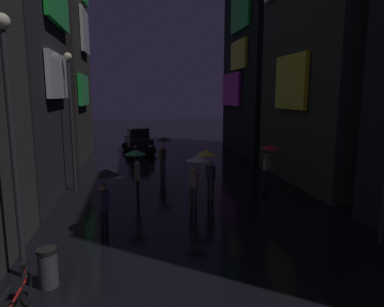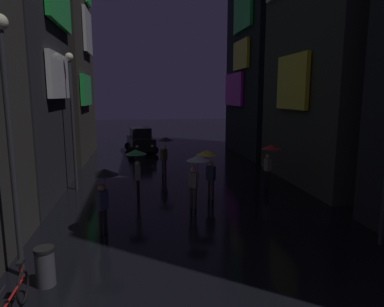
{
  "view_description": "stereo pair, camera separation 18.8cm",
  "coord_description": "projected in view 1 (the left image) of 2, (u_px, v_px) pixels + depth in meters",
  "views": [
    {
      "loc": [
        -2.27,
        -3.02,
        4.41
      ],
      "look_at": [
        0.0,
        10.03,
        2.13
      ],
      "focal_mm": 32.0,
      "sensor_mm": 36.0,
      "label": 1
    },
    {
      "loc": [
        -2.08,
        -3.06,
        4.41
      ],
      "look_at": [
        0.0,
        10.03,
        2.13
      ],
      "focal_mm": 32.0,
      "sensor_mm": 36.0,
      "label": 2
    }
  ],
  "objects": [
    {
      "name": "pedestrian_midstreet_left_green",
      "position": [
        136.0,
        160.0,
        14.46
      ],
      "size": [
        0.9,
        0.9,
        2.12
      ],
      "color": "black",
      "rests_on": "ground"
    },
    {
      "name": "pedestrian_foreground_left_black",
      "position": [
        105.0,
        183.0,
        10.71
      ],
      "size": [
        0.9,
        0.9,
        2.12
      ],
      "color": "black",
      "rests_on": "ground"
    },
    {
      "name": "bicycle_parked_at_storefront",
      "position": [
        18.0,
        302.0,
        6.72
      ],
      "size": [
        0.12,
        1.82,
        0.96
      ],
      "color": "black",
      "rests_on": "ground"
    },
    {
      "name": "pedestrian_far_right_black",
      "position": [
        164.0,
        145.0,
        18.79
      ],
      "size": [
        0.9,
        0.9,
        2.12
      ],
      "color": "#38332D",
      "rests_on": "ground"
    },
    {
      "name": "pedestrian_midstreet_centre_red",
      "position": [
        269.0,
        154.0,
        16.07
      ],
      "size": [
        0.9,
        0.9,
        2.12
      ],
      "color": "black",
      "rests_on": "ground"
    },
    {
      "name": "building_right_far",
      "position": [
        264.0,
        34.0,
        25.15
      ],
      "size": [
        4.25,
        7.9,
        17.59
      ],
      "color": "black",
      "rests_on": "ground"
    },
    {
      "name": "car_distant",
      "position": [
        138.0,
        140.0,
        26.42
      ],
      "size": [
        2.6,
        4.3,
        1.92
      ],
      "color": "black",
      "rests_on": "ground"
    },
    {
      "name": "streetlamp_left_near",
      "position": [
        11.0,
        122.0,
        7.76
      ],
      "size": [
        0.36,
        0.36,
        6.16
      ],
      "color": "#2D2D33",
      "rests_on": "ground"
    },
    {
      "name": "building_left_far",
      "position": [
        51.0,
        36.0,
        22.71
      ],
      "size": [
        4.25,
        7.88,
        16.53
      ],
      "color": "#2D2826",
      "rests_on": "ground"
    },
    {
      "name": "trash_bin",
      "position": [
        48.0,
        268.0,
        7.91
      ],
      "size": [
        0.46,
        0.46,
        0.93
      ],
      "color": "#3F3F47",
      "rests_on": "ground"
    },
    {
      "name": "streetlamp_left_far",
      "position": [
        71.0,
        108.0,
        15.4
      ],
      "size": [
        0.36,
        0.36,
        6.25
      ],
      "color": "#2D2D33",
      "rests_on": "ground"
    },
    {
      "name": "pedestrian_near_crossing_yellow",
      "position": [
        208.0,
        161.0,
        14.38
      ],
      "size": [
        0.9,
        0.9,
        2.12
      ],
      "color": "#38332D",
      "rests_on": "ground"
    },
    {
      "name": "pedestrian_foreground_right_clear",
      "position": [
        197.0,
        167.0,
        13.16
      ],
      "size": [
        0.9,
        0.9,
        2.12
      ],
      "color": "#38332D",
      "rests_on": "ground"
    }
  ]
}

